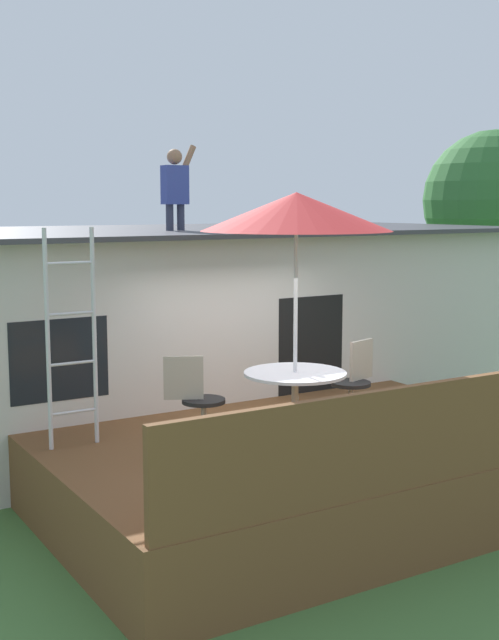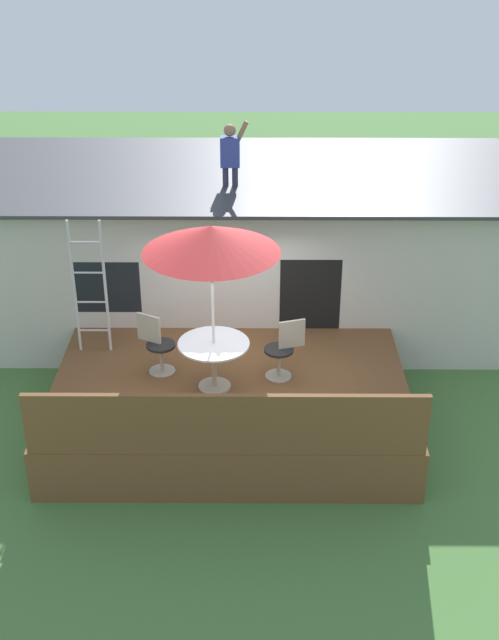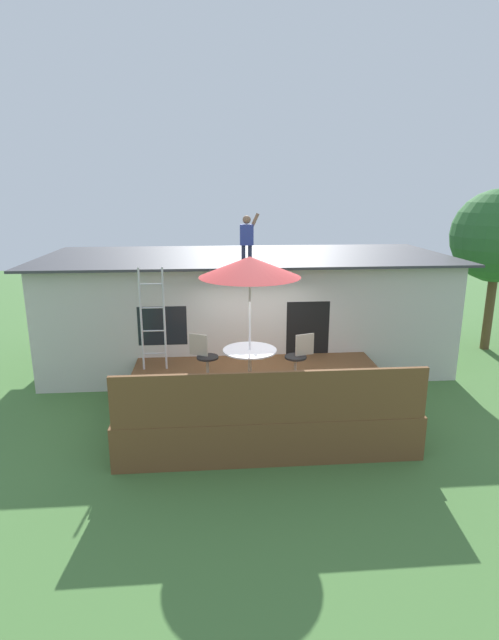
{
  "view_description": "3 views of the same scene",
  "coord_description": "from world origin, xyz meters",
  "px_view_note": "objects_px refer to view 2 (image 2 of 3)",
  "views": [
    {
      "loc": [
        -4.88,
        -7.01,
        3.23
      ],
      "look_at": [
        -0.28,
        0.56,
        1.98
      ],
      "focal_mm": 46.58,
      "sensor_mm": 36.0,
      "label": 1
    },
    {
      "loc": [
        0.35,
        -10.49,
        7.33
      ],
      "look_at": [
        0.29,
        0.71,
        1.42
      ],
      "focal_mm": 46.02,
      "sensor_mm": 36.0,
      "label": 2
    },
    {
      "loc": [
        -0.96,
        -9.08,
        4.51
      ],
      "look_at": [
        -0.14,
        0.84,
        1.85
      ],
      "focal_mm": 27.25,
      "sensor_mm": 36.0,
      "label": 3
    }
  ],
  "objects_px": {
    "patio_table": "(214,352)",
    "patio_chair_left": "(157,344)",
    "patio_umbrella": "(211,239)",
    "person_figure": "(231,151)",
    "patio_chair_right": "(283,349)",
    "step_ladder": "(90,287)"
  },
  "relations": [
    {
      "from": "patio_chair_left",
      "to": "patio_chair_right",
      "type": "distance_m",
      "value": 1.91
    },
    {
      "from": "patio_table",
      "to": "patio_umbrella",
      "type": "distance_m",
      "value": 1.76
    },
    {
      "from": "patio_table",
      "to": "patio_umbrella",
      "type": "height_order",
      "value": "patio_umbrella"
    },
    {
      "from": "patio_table",
      "to": "patio_chair_right",
      "type": "height_order",
      "value": "patio_chair_right"
    },
    {
      "from": "patio_table",
      "to": "person_figure",
      "type": "relative_size",
      "value": 0.94
    },
    {
      "from": "patio_umbrella",
      "to": "step_ladder",
      "type": "bearing_deg",
      "value": 150.65
    },
    {
      "from": "step_ladder",
      "to": "patio_chair_right",
      "type": "distance_m",
      "value": 3.13
    },
    {
      "from": "patio_table",
      "to": "patio_chair_right",
      "type": "bearing_deg",
      "value": 17.39
    },
    {
      "from": "patio_table",
      "to": "patio_umbrella",
      "type": "relative_size",
      "value": 0.41
    },
    {
      "from": "patio_table",
      "to": "patio_umbrella",
      "type": "bearing_deg",
      "value": 90.0
    },
    {
      "from": "patio_umbrella",
      "to": "patio_chair_left",
      "type": "distance_m",
      "value": 2.14
    },
    {
      "from": "person_figure",
      "to": "patio_chair_right",
      "type": "height_order",
      "value": "person_figure"
    },
    {
      "from": "person_figure",
      "to": "patio_chair_right",
      "type": "distance_m",
      "value": 3.62
    },
    {
      "from": "patio_table",
      "to": "patio_chair_right",
      "type": "relative_size",
      "value": 1.13
    },
    {
      "from": "step_ladder",
      "to": "patio_chair_left",
      "type": "xyz_separation_m",
      "value": [
        1.06,
        -0.63,
        -0.64
      ]
    },
    {
      "from": "person_figure",
      "to": "patio_chair_left",
      "type": "relative_size",
      "value": 1.21
    },
    {
      "from": "person_figure",
      "to": "step_ladder",
      "type": "bearing_deg",
      "value": -137.59
    },
    {
      "from": "patio_chair_left",
      "to": "patio_table",
      "type": "bearing_deg",
      "value": 0.0
    },
    {
      "from": "patio_table",
      "to": "patio_chair_left",
      "type": "relative_size",
      "value": 1.13
    },
    {
      "from": "person_figure",
      "to": "patio_chair_left",
      "type": "distance_m",
      "value": 3.57
    },
    {
      "from": "step_ladder",
      "to": "patio_chair_right",
      "type": "xyz_separation_m",
      "value": [
        2.97,
        -0.78,
        -0.64
      ]
    },
    {
      "from": "person_figure",
      "to": "patio_chair_left",
      "type": "xyz_separation_m",
      "value": [
        -1.07,
        -2.58,
        -2.23
      ]
    }
  ]
}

